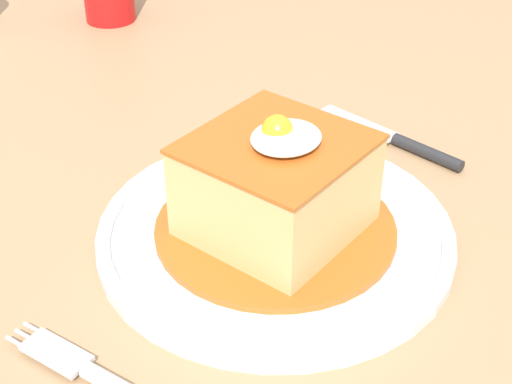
# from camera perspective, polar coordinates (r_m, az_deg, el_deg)

# --- Properties ---
(dining_table) EXTENTS (1.23, 1.04, 0.76)m
(dining_table) POSITION_cam_1_polar(r_m,az_deg,el_deg) (0.79, -5.23, -3.82)
(dining_table) COLOR #A87F56
(dining_table) RESTS_ON ground_plane
(main_plate) EXTENTS (0.29, 0.29, 0.02)m
(main_plate) POSITION_cam_1_polar(r_m,az_deg,el_deg) (0.62, 1.46, -3.02)
(main_plate) COLOR white
(main_plate) RESTS_ON dining_table
(sandwich_meal) EXTENTS (0.20, 0.20, 0.11)m
(sandwich_meal) POSITION_cam_1_polar(r_m,az_deg,el_deg) (0.59, 1.53, 0.10)
(sandwich_meal) COLOR #B75B1E
(sandwich_meal) RESTS_ON main_plate
(fork) EXTENTS (0.03, 0.14, 0.01)m
(fork) POSITION_cam_1_polar(r_m,az_deg,el_deg) (0.52, -11.28, -13.67)
(fork) COLOR silver
(fork) RESTS_ON dining_table
(knife) EXTENTS (0.03, 0.17, 0.01)m
(knife) POSITION_cam_1_polar(r_m,az_deg,el_deg) (0.75, 11.21, 3.57)
(knife) COLOR #262628
(knife) RESTS_ON dining_table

